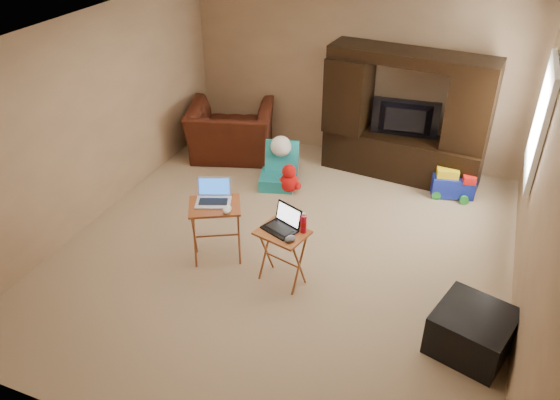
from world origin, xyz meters
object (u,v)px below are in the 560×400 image
at_px(push_toy, 453,182).
at_px(television, 405,120).
at_px(mouse_right, 290,239).
at_px(child_rocker, 277,166).
at_px(plush_toy, 289,178).
at_px(tray_table_right, 282,257).
at_px(laptop_left, 213,194).
at_px(laptop_right, 279,220).
at_px(water_bottle, 303,224).
at_px(entertainment_center, 406,117).
at_px(ottoman, 472,331).
at_px(mouse_left, 227,209).
at_px(recliner, 231,132).
at_px(tray_table_left, 217,232).

bearing_deg(push_toy, television, 147.29).
bearing_deg(mouse_right, television, 79.03).
relative_size(child_rocker, plush_toy, 1.50).
xyz_separation_m(tray_table_right, laptop_left, (-0.86, 0.13, 0.52)).
height_order(laptop_right, water_bottle, laptop_right).
bearing_deg(laptop_left, entertainment_center, 39.17).
bearing_deg(laptop_left, ottoman, -28.71).
bearing_deg(laptop_left, mouse_left, -45.48).
distance_m(recliner, child_rocker, 1.17).
relative_size(entertainment_center, water_bottle, 11.11).
relative_size(entertainment_center, plush_toy, 5.35).
xyz_separation_m(child_rocker, laptop_right, (0.78, -1.86, 0.46)).
xyz_separation_m(tray_table_right, water_bottle, (0.20, 0.08, 0.42)).
bearing_deg(tray_table_right, child_rocker, 128.18).
xyz_separation_m(recliner, mouse_left, (1.18, -2.45, 0.35)).
bearing_deg(tray_table_right, laptop_left, -173.92).
bearing_deg(push_toy, entertainment_center, 144.46).
xyz_separation_m(recliner, child_rocker, (1.00, -0.60, -0.09)).
bearing_deg(recliner, ottoman, 126.46).
distance_m(push_toy, mouse_left, 3.32).
xyz_separation_m(laptop_right, mouse_left, (-0.60, 0.01, -0.02)).
relative_size(television, ottoman, 1.39).
height_order(recliner, laptop_right, laptop_right).
height_order(entertainment_center, laptop_left, entertainment_center).
distance_m(entertainment_center, mouse_left, 3.12).
height_order(television, mouse_left, television).
distance_m(tray_table_right, laptop_right, 0.45).
distance_m(television, ottoman, 3.38).
distance_m(recliner, laptop_left, 2.58).
height_order(ottoman, mouse_right, mouse_right).
distance_m(laptop_left, water_bottle, 1.07).
distance_m(recliner, mouse_right, 3.27).
relative_size(ottoman, tray_table_left, 0.92).
bearing_deg(plush_toy, television, 37.37).
height_order(entertainment_center, mouse_right, entertainment_center).
relative_size(plush_toy, laptop_left, 1.10).
bearing_deg(tray_table_right, entertainment_center, 90.80).
xyz_separation_m(laptop_left, laptop_right, (0.82, -0.11, -0.07)).
relative_size(plush_toy, mouse_right, 3.14).
distance_m(television, plush_toy, 1.78).
height_order(entertainment_center, television, entertainment_center).
relative_size(child_rocker, ottoman, 0.94).
height_order(child_rocker, water_bottle, water_bottle).
xyz_separation_m(television, water_bottle, (-0.50, -2.72, -0.12)).
height_order(child_rocker, laptop_right, laptop_right).
height_order(entertainment_center, ottoman, entertainment_center).
bearing_deg(child_rocker, push_toy, 0.40).
height_order(tray_table_left, mouse_left, mouse_left).
relative_size(push_toy, laptop_left, 1.49).
bearing_deg(water_bottle, tray_table_right, -158.20).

